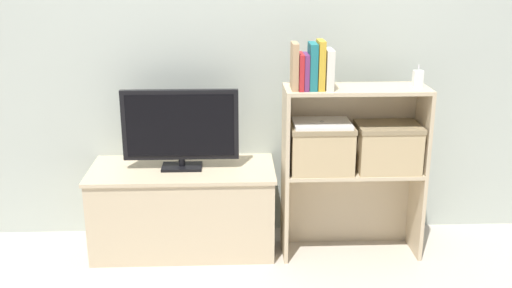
{
  "coord_description": "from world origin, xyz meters",
  "views": [
    {
      "loc": [
        -0.13,
        -2.91,
        1.61
      ],
      "look_at": [
        0.0,
        0.14,
        0.65
      ],
      "focal_mm": 42.0,
      "sensor_mm": 36.0,
      "label": 1
    }
  ],
  "objects_px": {
    "storage_basket_left": "(321,146)",
    "book_tan": "(294,66)",
    "book_mustard": "(321,65)",
    "book_ivory": "(329,69)",
    "baby_monitor": "(418,78)",
    "storage_basket_right": "(388,145)",
    "laptop": "(322,123)",
    "book_plum": "(306,72)",
    "tv_stand": "(184,208)",
    "tv": "(180,127)",
    "book_teal": "(313,66)",
    "book_crimson": "(300,71)"
  },
  "relations": [
    {
      "from": "book_plum",
      "to": "baby_monitor",
      "type": "distance_m",
      "value": 0.6
    },
    {
      "from": "book_tan",
      "to": "tv",
      "type": "bearing_deg",
      "value": 168.69
    },
    {
      "from": "book_plum",
      "to": "laptop",
      "type": "height_order",
      "value": "book_plum"
    },
    {
      "from": "book_teal",
      "to": "baby_monitor",
      "type": "bearing_deg",
      "value": 3.71
    },
    {
      "from": "book_mustard",
      "to": "laptop",
      "type": "height_order",
      "value": "book_mustard"
    },
    {
      "from": "tv_stand",
      "to": "storage_basket_right",
      "type": "distance_m",
      "value": 1.19
    },
    {
      "from": "tv_stand",
      "to": "tv",
      "type": "xyz_separation_m",
      "value": [
        -0.0,
        -0.0,
        0.48
      ]
    },
    {
      "from": "tv_stand",
      "to": "book_mustard",
      "type": "height_order",
      "value": "book_mustard"
    },
    {
      "from": "book_plum",
      "to": "storage_basket_right",
      "type": "distance_m",
      "value": 0.61
    },
    {
      "from": "book_mustard",
      "to": "book_ivory",
      "type": "bearing_deg",
      "value": 0.0
    },
    {
      "from": "tv",
      "to": "book_ivory",
      "type": "height_order",
      "value": "book_ivory"
    },
    {
      "from": "book_tan",
      "to": "book_ivory",
      "type": "relative_size",
      "value": 1.16
    },
    {
      "from": "book_mustard",
      "to": "baby_monitor",
      "type": "distance_m",
      "value": 0.53
    },
    {
      "from": "storage_basket_left",
      "to": "storage_basket_right",
      "type": "bearing_deg",
      "value": 0.0
    },
    {
      "from": "storage_basket_left",
      "to": "storage_basket_right",
      "type": "relative_size",
      "value": 1.0
    },
    {
      "from": "storage_basket_left",
      "to": "book_tan",
      "type": "bearing_deg",
      "value": -172.11
    },
    {
      "from": "book_tan",
      "to": "storage_basket_right",
      "type": "distance_m",
      "value": 0.67
    },
    {
      "from": "laptop",
      "to": "storage_basket_left",
      "type": "bearing_deg",
      "value": -26.57
    },
    {
      "from": "book_ivory",
      "to": "laptop",
      "type": "relative_size",
      "value": 0.68
    },
    {
      "from": "book_crimson",
      "to": "book_plum",
      "type": "height_order",
      "value": "book_crimson"
    },
    {
      "from": "book_tan",
      "to": "tv_stand",
      "type": "bearing_deg",
      "value": 168.55
    },
    {
      "from": "book_crimson",
      "to": "laptop",
      "type": "relative_size",
      "value": 0.61
    },
    {
      "from": "book_plum",
      "to": "book_teal",
      "type": "xyz_separation_m",
      "value": [
        0.03,
        0.0,
        0.03
      ]
    },
    {
      "from": "tv_stand",
      "to": "book_mustard",
      "type": "xyz_separation_m",
      "value": [
        0.73,
        -0.12,
        0.83
      ]
    },
    {
      "from": "book_teal",
      "to": "book_ivory",
      "type": "height_order",
      "value": "book_teal"
    },
    {
      "from": "storage_basket_right",
      "to": "book_tan",
      "type": "bearing_deg",
      "value": -177.62
    },
    {
      "from": "book_ivory",
      "to": "baby_monitor",
      "type": "bearing_deg",
      "value": 4.35
    },
    {
      "from": "book_crimson",
      "to": "tv_stand",
      "type": "bearing_deg",
      "value": 169.1
    },
    {
      "from": "book_plum",
      "to": "book_ivory",
      "type": "bearing_deg",
      "value": 0.0
    },
    {
      "from": "laptop",
      "to": "book_plum",
      "type": "bearing_deg",
      "value": -167.46
    },
    {
      "from": "book_tan",
      "to": "book_teal",
      "type": "relative_size",
      "value": 1.01
    },
    {
      "from": "storage_basket_right",
      "to": "book_crimson",
      "type": "bearing_deg",
      "value": -177.47
    },
    {
      "from": "baby_monitor",
      "to": "storage_basket_left",
      "type": "bearing_deg",
      "value": -178.28
    },
    {
      "from": "tv_stand",
      "to": "tv",
      "type": "distance_m",
      "value": 0.48
    },
    {
      "from": "tv_stand",
      "to": "book_tan",
      "type": "relative_size",
      "value": 4.27
    },
    {
      "from": "book_tan",
      "to": "book_plum",
      "type": "height_order",
      "value": "book_tan"
    },
    {
      "from": "book_mustard",
      "to": "book_tan",
      "type": "bearing_deg",
      "value": 180.0
    },
    {
      "from": "storage_basket_left",
      "to": "book_ivory",
      "type": "bearing_deg",
      "value": -44.23
    },
    {
      "from": "book_plum",
      "to": "book_mustard",
      "type": "distance_m",
      "value": 0.08
    },
    {
      "from": "book_mustard",
      "to": "book_ivory",
      "type": "distance_m",
      "value": 0.05
    },
    {
      "from": "baby_monitor",
      "to": "storage_basket_right",
      "type": "relative_size",
      "value": 0.34
    },
    {
      "from": "tv_stand",
      "to": "laptop",
      "type": "bearing_deg",
      "value": -7.58
    },
    {
      "from": "book_plum",
      "to": "storage_basket_right",
      "type": "bearing_deg",
      "value": 2.68
    },
    {
      "from": "tv_stand",
      "to": "storage_basket_right",
      "type": "bearing_deg",
      "value": -5.15
    },
    {
      "from": "book_plum",
      "to": "book_mustard",
      "type": "bearing_deg",
      "value": 0.0
    },
    {
      "from": "book_mustard",
      "to": "tv",
      "type": "bearing_deg",
      "value": 170.71
    },
    {
      "from": "book_tan",
      "to": "book_teal",
      "type": "xyz_separation_m",
      "value": [
        0.09,
        0.0,
        -0.0
      ]
    },
    {
      "from": "book_ivory",
      "to": "storage_basket_left",
      "type": "height_order",
      "value": "book_ivory"
    },
    {
      "from": "storage_basket_left",
      "to": "tv_stand",
      "type": "bearing_deg",
      "value": 172.42
    },
    {
      "from": "book_crimson",
      "to": "book_teal",
      "type": "xyz_separation_m",
      "value": [
        0.06,
        0.0,
        0.03
      ]
    }
  ]
}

